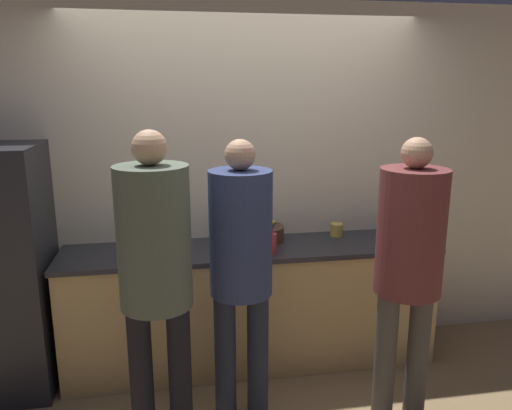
{
  "coord_description": "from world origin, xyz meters",
  "views": [
    {
      "loc": [
        -0.54,
        -3.01,
        2.02
      ],
      "look_at": [
        0.0,
        0.13,
        1.25
      ],
      "focal_mm": 35.0,
      "sensor_mm": 36.0,
      "label": 1
    }
  ],
  "objects_px": {
    "cup_yellow": "(336,230)",
    "fruit_bowl": "(264,233)",
    "person_center": "(241,258)",
    "person_right": "(409,255)",
    "person_left": "(155,263)",
    "utensil_crock": "(219,235)",
    "bottle_red": "(271,243)"
  },
  "relations": [
    {
      "from": "cup_yellow",
      "to": "person_center",
      "type": "bearing_deg",
      "value": -137.29
    },
    {
      "from": "person_center",
      "to": "fruit_bowl",
      "type": "xyz_separation_m",
      "value": [
        0.28,
        0.76,
        -0.09
      ]
    },
    {
      "from": "bottle_red",
      "to": "person_left",
      "type": "bearing_deg",
      "value": -140.1
    },
    {
      "from": "person_left",
      "to": "fruit_bowl",
      "type": "relative_size",
      "value": 6.13
    },
    {
      "from": "utensil_crock",
      "to": "bottle_red",
      "type": "height_order",
      "value": "utensil_crock"
    },
    {
      "from": "fruit_bowl",
      "to": "bottle_red",
      "type": "xyz_separation_m",
      "value": [
        -0.01,
        -0.3,
        0.02
      ]
    },
    {
      "from": "fruit_bowl",
      "to": "bottle_red",
      "type": "relative_size",
      "value": 1.46
    },
    {
      "from": "cup_yellow",
      "to": "fruit_bowl",
      "type": "bearing_deg",
      "value": -178.25
    },
    {
      "from": "person_right",
      "to": "bottle_red",
      "type": "distance_m",
      "value": 0.93
    },
    {
      "from": "person_center",
      "to": "person_left",
      "type": "bearing_deg",
      "value": -160.92
    },
    {
      "from": "person_right",
      "to": "cup_yellow",
      "type": "height_order",
      "value": "person_right"
    },
    {
      "from": "person_right",
      "to": "utensil_crock",
      "type": "bearing_deg",
      "value": 138.51
    },
    {
      "from": "person_center",
      "to": "bottle_red",
      "type": "relative_size",
      "value": 8.57
    },
    {
      "from": "bottle_red",
      "to": "fruit_bowl",
      "type": "bearing_deg",
      "value": 88.16
    },
    {
      "from": "person_left",
      "to": "person_right",
      "type": "distance_m",
      "value": 1.44
    },
    {
      "from": "person_left",
      "to": "person_center",
      "type": "bearing_deg",
      "value": 19.08
    },
    {
      "from": "fruit_bowl",
      "to": "cup_yellow",
      "type": "distance_m",
      "value": 0.56
    },
    {
      "from": "bottle_red",
      "to": "cup_yellow",
      "type": "distance_m",
      "value": 0.66
    },
    {
      "from": "utensil_crock",
      "to": "bottle_red",
      "type": "relative_size",
      "value": 1.19
    },
    {
      "from": "person_right",
      "to": "cup_yellow",
      "type": "bearing_deg",
      "value": 97.02
    },
    {
      "from": "person_left",
      "to": "cup_yellow",
      "type": "xyz_separation_m",
      "value": [
        1.32,
        0.94,
        -0.16
      ]
    },
    {
      "from": "person_right",
      "to": "cup_yellow",
      "type": "distance_m",
      "value": 0.95
    },
    {
      "from": "person_center",
      "to": "cup_yellow",
      "type": "xyz_separation_m",
      "value": [
        0.84,
        0.78,
        -0.1
      ]
    },
    {
      "from": "person_center",
      "to": "utensil_crock",
      "type": "height_order",
      "value": "person_center"
    },
    {
      "from": "person_left",
      "to": "fruit_bowl",
      "type": "distance_m",
      "value": 1.2
    },
    {
      "from": "person_left",
      "to": "utensil_crock",
      "type": "xyz_separation_m",
      "value": [
        0.42,
        0.9,
        -0.14
      ]
    },
    {
      "from": "person_right",
      "to": "fruit_bowl",
      "type": "bearing_deg",
      "value": 126.35
    },
    {
      "from": "person_right",
      "to": "utensil_crock",
      "type": "relative_size",
      "value": 7.24
    },
    {
      "from": "person_center",
      "to": "fruit_bowl",
      "type": "distance_m",
      "value": 0.81
    },
    {
      "from": "utensil_crock",
      "to": "bottle_red",
      "type": "bearing_deg",
      "value": -40.14
    },
    {
      "from": "fruit_bowl",
      "to": "utensil_crock",
      "type": "distance_m",
      "value": 0.34
    },
    {
      "from": "person_right",
      "to": "person_left",
      "type": "bearing_deg",
      "value": -179.9
    }
  ]
}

